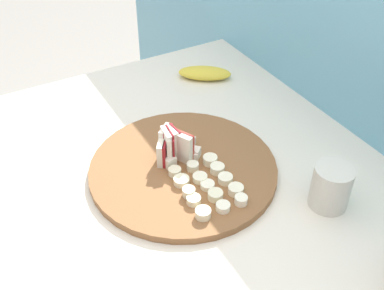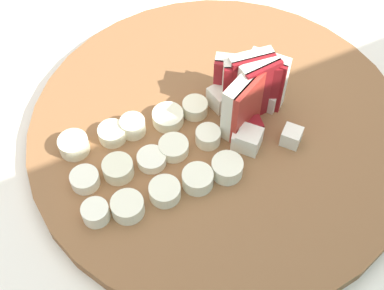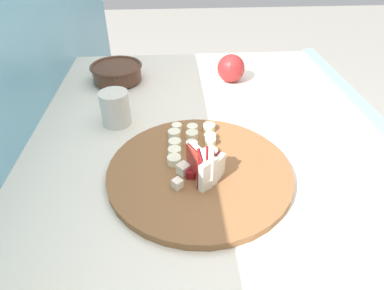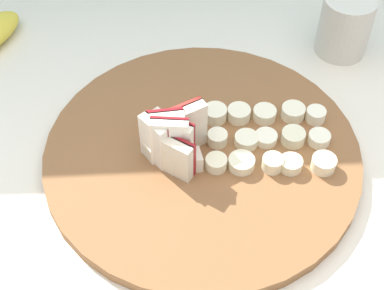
{
  "view_description": "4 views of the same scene",
  "coord_description": "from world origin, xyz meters",
  "px_view_note": "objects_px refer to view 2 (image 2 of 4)",
  "views": [
    {
      "loc": [
        0.5,
        -0.27,
        1.53
      ],
      "look_at": [
        -0.12,
        0.08,
        0.96
      ],
      "focal_mm": 43.55,
      "sensor_mm": 36.0,
      "label": 1
    },
    {
      "loc": [
        0.06,
        0.31,
        1.34
      ],
      "look_at": [
        -0.06,
        0.06,
        0.95
      ],
      "focal_mm": 49.77,
      "sensor_mm": 36.0,
      "label": 2
    },
    {
      "loc": [
        -0.59,
        0.09,
        1.36
      ],
      "look_at": [
        -0.09,
        0.06,
        0.99
      ],
      "focal_mm": 30.67,
      "sensor_mm": 36.0,
      "label": 3
    },
    {
      "loc": [
        -0.13,
        -0.38,
        1.45
      ],
      "look_at": [
        -0.11,
        0.05,
        0.95
      ],
      "focal_mm": 54.49,
      "sensor_mm": 36.0,
      "label": 4
    }
  ],
  "objects_px": {
    "apple_wedge_fan": "(250,88)",
    "banana_slice_rows": "(150,159)",
    "cutting_board": "(219,131)",
    "apple_dice_pile": "(249,115)"
  },
  "relations": [
    {
      "from": "cutting_board",
      "to": "apple_wedge_fan",
      "type": "bearing_deg",
      "value": -167.69
    },
    {
      "from": "cutting_board",
      "to": "apple_wedge_fan",
      "type": "xyz_separation_m",
      "value": [
        -0.03,
        -0.01,
        0.04
      ]
    },
    {
      "from": "cutting_board",
      "to": "apple_dice_pile",
      "type": "relative_size",
      "value": 3.92
    },
    {
      "from": "apple_wedge_fan",
      "to": "apple_dice_pile",
      "type": "height_order",
      "value": "apple_wedge_fan"
    },
    {
      "from": "banana_slice_rows",
      "to": "apple_dice_pile",
      "type": "bearing_deg",
      "value": -178.41
    },
    {
      "from": "apple_wedge_fan",
      "to": "banana_slice_rows",
      "type": "height_order",
      "value": "apple_wedge_fan"
    },
    {
      "from": "cutting_board",
      "to": "apple_wedge_fan",
      "type": "height_order",
      "value": "apple_wedge_fan"
    },
    {
      "from": "cutting_board",
      "to": "banana_slice_rows",
      "type": "xyz_separation_m",
      "value": [
        0.08,
        0.01,
        0.01
      ]
    },
    {
      "from": "apple_wedge_fan",
      "to": "banana_slice_rows",
      "type": "bearing_deg",
      "value": 9.14
    },
    {
      "from": "cutting_board",
      "to": "banana_slice_rows",
      "type": "bearing_deg",
      "value": 7.7
    }
  ]
}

